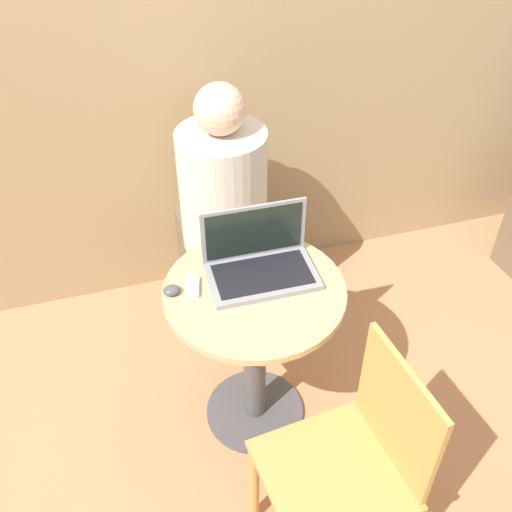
% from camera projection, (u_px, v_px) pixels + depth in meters
% --- Properties ---
extents(ground_plane, '(12.00, 12.00, 0.00)m').
position_uv_depth(ground_plane, '(255.00, 412.00, 2.48)').
color(ground_plane, tan).
extents(back_wall, '(7.00, 0.05, 2.60)m').
position_uv_depth(back_wall, '(186.00, 18.00, 2.32)').
color(back_wall, tan).
rests_on(back_wall, ground_plane).
extents(round_table, '(0.63, 0.63, 0.70)m').
position_uv_depth(round_table, '(255.00, 334.00, 2.17)').
color(round_table, '#4C4C51').
rests_on(round_table, ground_plane).
extents(laptop, '(0.38, 0.23, 0.23)m').
position_uv_depth(laptop, '(259.00, 261.00, 2.06)').
color(laptop, gray).
rests_on(laptop, round_table).
extents(cell_phone, '(0.07, 0.10, 0.02)m').
position_uv_depth(cell_phone, '(193.00, 287.00, 2.02)').
color(cell_phone, silver).
rests_on(cell_phone, round_table).
extents(computer_mouse, '(0.06, 0.05, 0.03)m').
position_uv_depth(computer_mouse, '(172.00, 290.00, 1.99)').
color(computer_mouse, '#4C4C51').
rests_on(computer_mouse, round_table).
extents(chair_empty, '(0.44, 0.44, 0.85)m').
position_uv_depth(chair_empty, '(351.00, 467.00, 1.79)').
color(chair_empty, tan).
rests_on(chair_empty, ground_plane).
extents(person_seated, '(0.36, 0.56, 1.18)m').
position_uv_depth(person_seated, '(221.00, 225.00, 2.65)').
color(person_seated, brown).
rests_on(person_seated, ground_plane).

